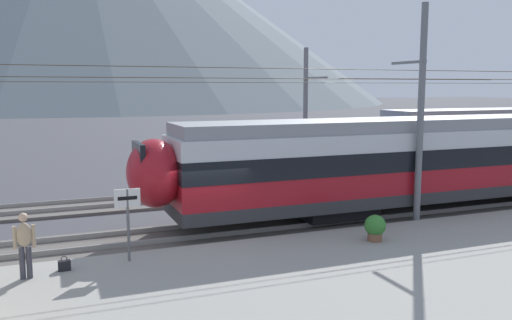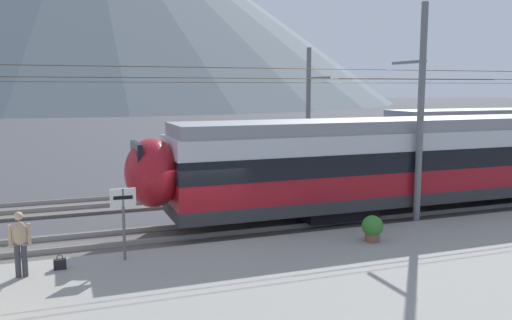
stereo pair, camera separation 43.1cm
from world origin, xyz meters
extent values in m
plane|color=#424247|center=(0.00, 0.00, 0.00)|extent=(400.00, 400.00, 0.00)
cube|color=gray|center=(0.00, -5.16, 0.14)|extent=(120.00, 8.19, 0.28)
cube|color=#5B5651|center=(0.00, 0.76, 0.06)|extent=(120.00, 3.00, 0.12)
cube|color=gray|center=(0.00, 0.04, 0.20)|extent=(120.00, 0.07, 0.16)
cube|color=gray|center=(0.00, 1.47, 0.20)|extent=(120.00, 0.07, 0.16)
cube|color=#5B5651|center=(0.00, 6.66, 0.06)|extent=(120.00, 3.00, 0.12)
cube|color=gray|center=(0.00, 5.94, 0.20)|extent=(120.00, 0.07, 0.16)
cube|color=gray|center=(0.00, 7.38, 0.20)|extent=(120.00, 0.07, 0.16)
cube|color=black|center=(5.16, 0.76, 0.49)|extent=(2.80, 2.27, 0.42)
ellipsoid|color=maroon|center=(-1.48, 0.76, 2.27)|extent=(1.80, 2.61, 2.25)
cube|color=black|center=(-1.98, 0.76, 2.70)|extent=(0.16, 1.70, 1.19)
cube|color=black|center=(16.65, 6.66, 0.49)|extent=(2.80, 2.24, 0.42)
ellipsoid|color=#1E429E|center=(11.47, 6.66, 2.27)|extent=(1.80, 2.58, 2.25)
cube|color=black|center=(10.97, 6.66, 2.70)|extent=(0.16, 1.68, 1.19)
cylinder|color=slate|center=(7.77, -0.86, 3.99)|extent=(0.24, 0.24, 7.98)
cube|color=slate|center=(7.77, -0.05, 5.96)|extent=(0.10, 1.92, 0.10)
cylinder|color=#473823|center=(7.77, 0.76, 5.71)|extent=(45.93, 0.02, 0.02)
cylinder|color=slate|center=(8.07, 8.78, 3.55)|extent=(0.24, 0.24, 7.09)
cube|color=slate|center=(8.07, 7.72, 5.52)|extent=(0.10, 2.42, 0.10)
cylinder|color=#473823|center=(8.07, 6.66, 5.27)|extent=(45.93, 0.02, 0.02)
cylinder|color=#59595B|center=(-2.74, -1.85, 1.30)|extent=(0.08, 0.08, 2.03)
cube|color=silver|center=(-2.74, -1.85, 2.06)|extent=(0.70, 0.06, 0.50)
cube|color=black|center=(-2.74, -1.89, 2.06)|extent=(0.52, 0.01, 0.10)
cylinder|color=#383842|center=(-5.43, -2.30, 0.69)|extent=(0.14, 0.14, 0.82)
cylinder|color=#383842|center=(-5.27, -2.30, 0.69)|extent=(0.14, 0.14, 0.82)
ellipsoid|color=tan|center=(-5.35, -2.30, 1.41)|extent=(0.36, 0.22, 0.62)
sphere|color=tan|center=(-5.35, -2.30, 1.86)|extent=(0.22, 0.22, 0.22)
cylinder|color=tan|center=(-5.57, -2.30, 1.36)|extent=(0.09, 0.09, 0.58)
cylinder|color=tan|center=(-5.13, -2.30, 1.36)|extent=(0.09, 0.09, 0.58)
cube|color=black|center=(-4.44, -2.03, 0.41)|extent=(0.32, 0.18, 0.27)
torus|color=black|center=(-4.44, -2.03, 0.60)|extent=(0.16, 0.02, 0.16)
cylinder|color=brown|center=(4.70, -2.73, 0.43)|extent=(0.46, 0.46, 0.29)
sphere|color=#33752D|center=(4.70, -2.73, 0.78)|extent=(0.67, 0.67, 0.67)
sphere|color=gold|center=(4.70, -2.73, 0.93)|extent=(0.37, 0.37, 0.37)
camera|label=1|loc=(-4.74, -16.41, 5.06)|focal=37.42mm
camera|label=2|loc=(-4.34, -16.56, 5.06)|focal=37.42mm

